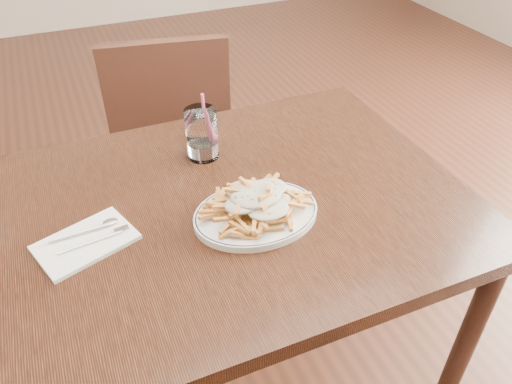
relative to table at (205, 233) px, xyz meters
name	(u,v)px	position (x,y,z in m)	size (l,w,h in m)	color
table	(205,233)	(0.00, 0.00, 0.00)	(1.20, 0.80, 0.75)	black
chair_far	(171,133)	(0.10, 0.75, -0.17)	(0.48, 0.48, 0.89)	#321810
fries_plate	(256,214)	(0.10, -0.08, 0.09)	(0.29, 0.25, 0.02)	white
loaded_fries	(256,199)	(0.10, -0.08, 0.13)	(0.23, 0.19, 0.06)	#C0823A
napkin	(86,242)	(-0.26, -0.02, 0.08)	(0.19, 0.12, 0.01)	white
cutlery	(84,238)	(-0.26, -0.01, 0.09)	(0.17, 0.07, 0.01)	silver
water_glass	(202,137)	(0.07, 0.20, 0.14)	(0.08, 0.08, 0.18)	white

